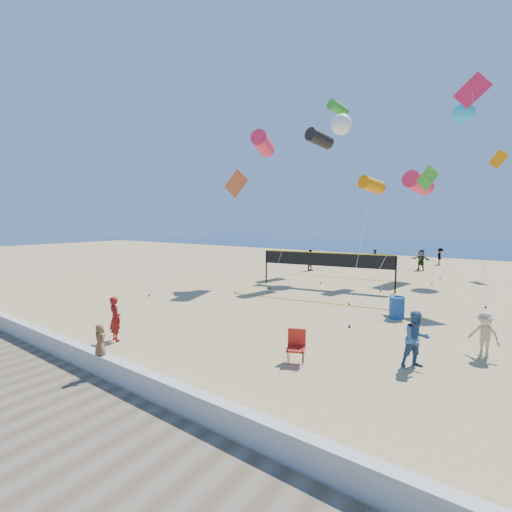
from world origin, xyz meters
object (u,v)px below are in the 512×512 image
Objects in this scene: woman at (115,319)px; trash_barrel at (397,307)px; camp_chair at (296,344)px; volleyball_net at (326,264)px.

woman reaches higher than trash_barrel.
volleyball_net is (-4.10, 11.49, 0.99)m from camp_chair.
woman is at bearing -130.59° from trash_barrel.
camp_chair is 6.92m from trash_barrel.
trash_barrel is 7.29m from volleyball_net.
woman is 6.56m from camp_chair.
volleyball_net reaches higher than camp_chair.
trash_barrel is (1.36, 6.78, -0.09)m from camp_chair.
trash_barrel is 0.10× the size of volleyball_net.
volleyball_net is at bearing -87.48° from woman.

